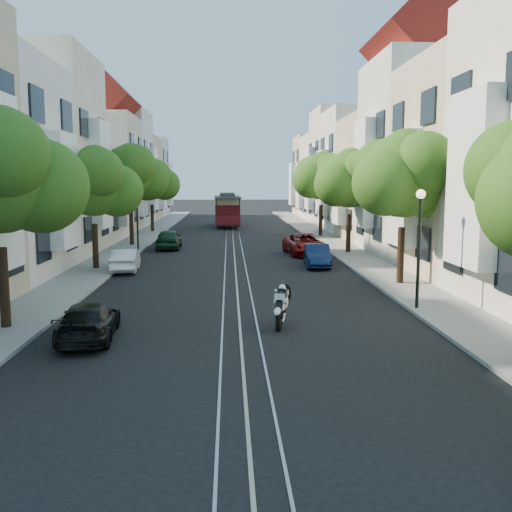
{
  "coord_description": "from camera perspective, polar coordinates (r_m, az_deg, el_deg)",
  "views": [
    {
      "loc": [
        -0.32,
        -15.46,
        4.56
      ],
      "look_at": [
        0.7,
        6.09,
        1.72
      ],
      "focal_mm": 40.0,
      "sensor_mm": 36.0,
      "label": 1
    }
  ],
  "objects": [
    {
      "name": "tree_w_d",
      "position": [
        51.88,
        -10.36,
        7.41
      ],
      "size": [
        4.84,
        3.99,
        6.52
      ],
      "color": "black",
      "rests_on": "ground"
    },
    {
      "name": "parked_car_e_mid",
      "position": [
        30.73,
        6.14,
        0.04
      ],
      "size": [
        1.51,
        3.71,
        1.2
      ],
      "primitive_type": "imported",
      "rotation": [
        0.0,
        0.0,
        -0.07
      ],
      "color": "#0C1B3F",
      "rests_on": "ground"
    },
    {
      "name": "sportbike_rider",
      "position": [
        18.03,
        2.56,
        -4.73
      ],
      "size": [
        0.74,
        1.84,
        1.31
      ],
      "rotation": [
        0.0,
        0.0,
        -0.23
      ],
      "color": "black",
      "rests_on": "ground"
    },
    {
      "name": "sidewalk_east",
      "position": [
        44.34,
        7.13,
        1.61
      ],
      "size": [
        2.5,
        80.0,
        0.12
      ],
      "primitive_type": "cube",
      "color": "gray",
      "rests_on": "ground"
    },
    {
      "name": "parked_car_e_far",
      "position": [
        35.64,
        4.91,
        1.17
      ],
      "size": [
        2.55,
        4.89,
        1.31
      ],
      "primitive_type": "imported",
      "rotation": [
        0.0,
        0.0,
        0.08
      ],
      "color": "maroon",
      "rests_on": "ground"
    },
    {
      "name": "rail_slot",
      "position": [
        43.7,
        -2.28,
        1.51
      ],
      "size": [
        0.06,
        80.0,
        0.02
      ],
      "primitive_type": "cube",
      "color": "gray",
      "rests_on": "ground"
    },
    {
      "name": "townhouses_west",
      "position": [
        44.89,
        -17.8,
        7.8
      ],
      "size": [
        7.75,
        72.0,
        11.76
      ],
      "color": "silver",
      "rests_on": "ground"
    },
    {
      "name": "lane_line",
      "position": [
        43.7,
        -2.28,
        1.5
      ],
      "size": [
        0.08,
        80.0,
        0.01
      ],
      "primitive_type": "cube",
      "color": "tan",
      "rests_on": "ground"
    },
    {
      "name": "tree_w_c",
      "position": [
        41.01,
        -12.41,
        8.03
      ],
      "size": [
        5.13,
        4.28,
        7.09
      ],
      "color": "black",
      "rests_on": "ground"
    },
    {
      "name": "sidewalk_west",
      "position": [
        44.24,
        -11.72,
        1.49
      ],
      "size": [
        2.5,
        80.0,
        0.12
      ],
      "primitive_type": "cube",
      "color": "gray",
      "rests_on": "ground"
    },
    {
      "name": "parked_car_w_near",
      "position": [
        17.28,
        -16.39,
        -6.27
      ],
      "size": [
        1.81,
        3.83,
        1.08
      ],
      "primitive_type": "imported",
      "rotation": [
        0.0,
        0.0,
        3.22
      ],
      "color": "black",
      "rests_on": "ground"
    },
    {
      "name": "parked_car_w_mid",
      "position": [
        29.74,
        -12.92,
        -0.38
      ],
      "size": [
        1.52,
        3.64,
        1.17
      ],
      "primitive_type": "imported",
      "rotation": [
        0.0,
        0.0,
        3.22
      ],
      "color": "silver",
      "rests_on": "ground"
    },
    {
      "name": "tree_e_c",
      "position": [
        36.24,
        9.44,
        7.45
      ],
      "size": [
        4.84,
        3.99,
        6.52
      ],
      "color": "black",
      "rests_on": "ground"
    },
    {
      "name": "rail_right",
      "position": [
        43.7,
        -1.56,
        1.51
      ],
      "size": [
        0.06,
        80.0,
        0.02
      ],
      "primitive_type": "cube",
      "color": "gray",
      "rests_on": "ground"
    },
    {
      "name": "rail_left",
      "position": [
        43.7,
        -3.0,
        1.5
      ],
      "size": [
        0.06,
        80.0,
        0.02
      ],
      "primitive_type": "cube",
      "color": "gray",
      "rests_on": "ground"
    },
    {
      "name": "parked_car_w_far",
      "position": [
        38.99,
        -8.71,
        1.68
      ],
      "size": [
        1.64,
        3.97,
        1.34
      ],
      "primitive_type": "imported",
      "rotation": [
        0.0,
        0.0,
        3.16
      ],
      "color": "#13311D",
      "rests_on": "ground"
    },
    {
      "name": "ground",
      "position": [
        43.7,
        -2.28,
        1.49
      ],
      "size": [
        200.0,
        200.0,
        0.0
      ],
      "primitive_type": "plane",
      "color": "black",
      "rests_on": "ground"
    },
    {
      "name": "townhouses_east",
      "position": [
        45.06,
        13.11,
        8.09
      ],
      "size": [
        7.75,
        72.0,
        12.0
      ],
      "color": "beige",
      "rests_on": "ground"
    },
    {
      "name": "tree_w_b",
      "position": [
        30.21,
        -15.88,
        6.9
      ],
      "size": [
        4.72,
        3.87,
        6.27
      ],
      "color": "black",
      "rests_on": "ground"
    },
    {
      "name": "lamp_west",
      "position": [
        37.97,
        -11.81,
        4.74
      ],
      "size": [
        0.32,
        0.32,
        4.16
      ],
      "color": "black",
      "rests_on": "ground"
    },
    {
      "name": "tree_e_d",
      "position": [
        47.05,
        6.62,
        7.81
      ],
      "size": [
        5.01,
        4.16,
        6.85
      ],
      "color": "black",
      "rests_on": "ground"
    },
    {
      "name": "lamp_east",
      "position": [
        20.63,
        16.03,
        2.43
      ],
      "size": [
        0.32,
        0.32,
        4.16
      ],
      "color": "black",
      "rests_on": "ground"
    },
    {
      "name": "tree_e_b",
      "position": [
        25.58,
        14.66,
        7.64
      ],
      "size": [
        4.93,
        4.08,
        6.68
      ],
      "color": "black",
      "rests_on": "ground"
    },
    {
      "name": "cable_car",
      "position": [
        57.78,
        -2.9,
        4.77
      ],
      "size": [
        2.72,
        8.11,
        3.09
      ],
      "rotation": [
        0.0,
        0.0,
        0.03
      ],
      "color": "black",
      "rests_on": "ground"
    }
  ]
}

